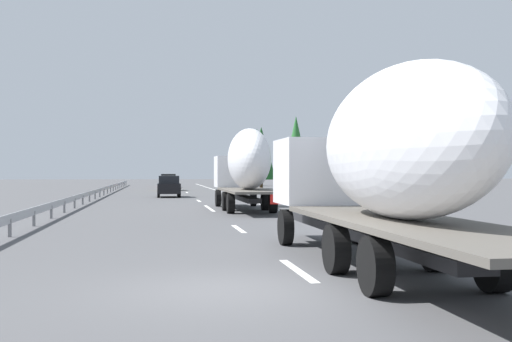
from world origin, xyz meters
TOP-DOWN VIEW (x-y plane):
  - ground_plane at (40.00, 0.00)m, footprint 260.00×260.00m
  - lane_stripe_0 at (2.00, -1.80)m, footprint 3.20×0.20m
  - lane_stripe_1 at (12.02, -1.80)m, footprint 3.20×0.20m
  - lane_stripe_2 at (23.91, -1.80)m, footprint 3.20×0.20m
  - lane_stripe_3 at (26.97, -1.80)m, footprint 3.20×0.20m
  - lane_stripe_4 at (34.86, -1.80)m, footprint 3.20×0.20m
  - lane_stripe_5 at (53.65, -1.80)m, footprint 3.20×0.20m
  - lane_stripe_6 at (67.66, -1.80)m, footprint 3.20×0.20m
  - lane_stripe_7 at (69.11, -1.80)m, footprint 3.20×0.20m
  - lane_stripe_8 at (69.08, -1.80)m, footprint 3.20×0.20m
  - lane_stripe_9 at (90.10, -1.80)m, footprint 3.20×0.20m
  - edge_line_right at (45.00, -5.50)m, footprint 110.00×0.20m
  - truck_lead at (22.95, -3.60)m, footprint 12.09×2.55m
  - truck_trailing at (1.76, -3.60)m, footprint 14.38×2.55m
  - car_black_suv at (42.08, 0.26)m, footprint 4.01×1.92m
  - car_red_compact at (77.46, -0.06)m, footprint 4.72×1.75m
  - car_yellow_coupe at (61.38, -0.06)m, footprint 4.26×1.77m
  - road_sign at (42.46, -6.70)m, footprint 0.10×0.90m
  - tree_0 at (34.73, -12.94)m, footprint 3.98×3.98m
  - tree_1 at (82.35, -13.08)m, footprint 3.19×3.19m
  - tree_2 at (67.46, -11.30)m, footprint 2.57×2.57m
  - tree_4 at (55.15, -9.82)m, footprint 3.18×3.18m
  - tree_5 at (47.79, -12.00)m, footprint 2.45×2.45m
  - guardrail_median at (43.00, 6.00)m, footprint 94.00×0.10m

SIDE VIEW (x-z plane):
  - ground_plane at x=40.00m, z-range 0.00..0.00m
  - lane_stripe_0 at x=2.00m, z-range 0.00..0.01m
  - lane_stripe_1 at x=12.02m, z-range 0.00..0.01m
  - lane_stripe_2 at x=23.91m, z-range 0.00..0.01m
  - lane_stripe_3 at x=26.97m, z-range 0.00..0.01m
  - lane_stripe_4 at x=34.86m, z-range 0.00..0.01m
  - lane_stripe_5 at x=53.65m, z-range 0.00..0.01m
  - lane_stripe_6 at x=67.66m, z-range 0.00..0.01m
  - lane_stripe_7 at x=69.11m, z-range 0.00..0.01m
  - lane_stripe_8 at x=69.08m, z-range 0.00..0.01m
  - lane_stripe_9 at x=90.10m, z-range 0.00..0.01m
  - edge_line_right at x=45.00m, z-range 0.00..0.01m
  - guardrail_median at x=43.00m, z-range 0.20..0.96m
  - car_black_suv at x=42.08m, z-range 0.01..1.82m
  - car_red_compact at x=77.46m, z-range 0.01..1.84m
  - car_yellow_coupe at x=61.38m, z-range 0.00..1.89m
  - road_sign at x=42.46m, z-range 0.64..4.01m
  - truck_trailing at x=1.76m, z-range 0.31..4.58m
  - truck_lead at x=22.95m, z-range 0.24..4.68m
  - tree_1 at x=82.35m, z-range 0.79..7.13m
  - tree_0 at x=34.73m, z-range 0.86..7.38m
  - tree_4 at x=55.15m, z-range 0.65..7.61m
  - tree_2 at x=67.46m, z-range 0.81..8.44m
  - tree_5 at x=47.79m, z-range 0.94..8.46m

